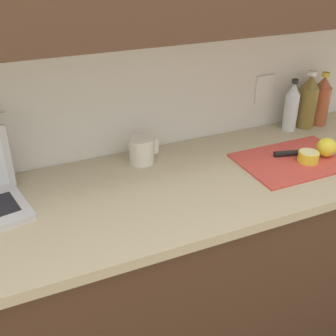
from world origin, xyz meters
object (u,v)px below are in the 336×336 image
Objects in this scene: lemon_half_cut at (308,157)px; knife at (296,153)px; bottle_green_soda at (291,107)px; measuring_cup at (142,150)px; bottle_water_clear at (321,101)px; lemon_whole_beside at (327,147)px; bottle_oil_tall at (308,102)px; cutting_board at (295,160)px.

knife is at bearing 98.43° from lemon_half_cut.
bottle_green_soda is at bearing 64.52° from lemon_half_cut.
measuring_cup is (-0.57, 0.21, 0.03)m from knife.
lemon_whole_beside is at bearing -126.79° from bottle_water_clear.
bottle_water_clear is at bearing 53.21° from lemon_whole_beside.
bottle_oil_tall is 1.06× the size of bottle_water_clear.
cutting_board is 0.39m from bottle_oil_tall.
lemon_whole_beside reaches higher than knife.
knife is at bearing -143.49° from bottle_water_clear.
bottle_water_clear is at bearing 37.70° from cutting_board.
lemon_whole_beside is 0.36m from bottle_water_clear.
lemon_whole_beside is at bearing -99.46° from bottle_green_soda.
knife is 0.29m from bottle_green_soda.
bottle_water_clear reaches higher than lemon_half_cut.
lemon_whole_beside is 0.72m from measuring_cup.
lemon_half_cut is (0.01, -0.06, 0.01)m from knife.
bottle_green_soda is 0.96× the size of bottle_water_clear.
bottle_oil_tall reaches higher than cutting_board.
lemon_half_cut is 0.64m from measuring_cup.
knife is (0.02, 0.03, 0.01)m from cutting_board.
lemon_half_cut is at bearing -24.97° from measuring_cup.
lemon_whole_beside is 0.33m from bottle_oil_tall.
cutting_board is at bearing -134.93° from bottle_oil_tall.
measuring_cup is (-0.67, 0.26, 0.00)m from lemon_whole_beside.
bottle_oil_tall reaches higher than lemon_whole_beside.
lemon_whole_beside is at bearing -11.31° from cutting_board.
bottle_green_soda reaches higher than knife.
measuring_cup is at bearing 175.14° from knife.
knife is 0.12m from lemon_whole_beside.
lemon_whole_beside is at bearing -12.21° from knife.
knife is 1.16× the size of bottle_green_soda.
knife is at bearing -20.12° from measuring_cup.
bottle_water_clear reaches higher than bottle_green_soda.
bottle_green_soda is at bearing 72.70° from knife.
cutting_board is 5.79× the size of lemon_whole_beside.
lemon_whole_beside reaches higher than lemon_half_cut.
lemon_half_cut is 0.34m from bottle_green_soda.
bottle_water_clear reaches higher than knife.
lemon_whole_beside is (0.12, -0.02, 0.04)m from cutting_board.
bottle_water_clear is at bearing 1.65° from measuring_cup.
measuring_cup reaches higher than lemon_half_cut.
lemon_whole_beside is (0.10, -0.05, 0.03)m from knife.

